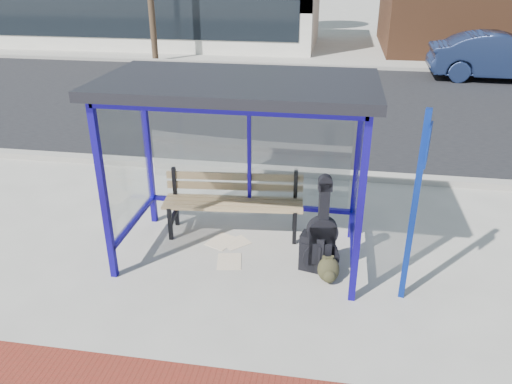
% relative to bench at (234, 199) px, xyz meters
% --- Properties ---
extents(ground, '(120.00, 120.00, 0.00)m').
position_rel_bench_xyz_m(ground, '(0.21, -0.62, -0.54)').
color(ground, '#B2ADA0').
rests_on(ground, ground).
extents(curb_near, '(60.00, 0.25, 0.12)m').
position_rel_bench_xyz_m(curb_near, '(0.21, 2.28, -0.48)').
color(curb_near, gray).
rests_on(curb_near, ground).
extents(street_asphalt, '(60.00, 10.00, 0.00)m').
position_rel_bench_xyz_m(street_asphalt, '(0.21, 7.38, -0.53)').
color(street_asphalt, black).
rests_on(street_asphalt, ground).
extents(curb_far, '(60.00, 0.25, 0.12)m').
position_rel_bench_xyz_m(curb_far, '(0.21, 12.48, -0.48)').
color(curb_far, gray).
rests_on(curb_far, ground).
extents(far_sidewalk, '(60.00, 4.00, 0.01)m').
position_rel_bench_xyz_m(far_sidewalk, '(0.21, 14.38, -0.53)').
color(far_sidewalk, '#B2ADA0').
rests_on(far_sidewalk, ground).
extents(bus_shelter, '(3.30, 1.80, 2.42)m').
position_rel_bench_xyz_m(bus_shelter, '(0.21, -0.55, 1.53)').
color(bus_shelter, '#160C89').
rests_on(bus_shelter, ground).
extents(bench, '(2.04, 0.67, 0.95)m').
position_rel_bench_xyz_m(bench, '(0.00, 0.00, 0.00)').
color(bench, black).
rests_on(bench, ground).
extents(guitar_bag, '(0.48, 0.21, 1.28)m').
position_rel_bench_xyz_m(guitar_bag, '(1.31, -0.85, -0.07)').
color(guitar_bag, black).
rests_on(guitar_bag, ground).
extents(suitcase, '(0.36, 0.28, 0.57)m').
position_rel_bench_xyz_m(suitcase, '(1.21, -0.81, -0.27)').
color(suitcase, black).
rests_on(suitcase, ground).
extents(backpack, '(0.31, 0.29, 0.33)m').
position_rel_bench_xyz_m(backpack, '(1.42, -1.05, -0.38)').
color(backpack, '#2C2B18').
rests_on(backpack, ground).
extents(sign_post, '(0.12, 0.29, 2.33)m').
position_rel_bench_xyz_m(sign_post, '(2.31, -1.22, 0.77)').
color(sign_post, navy).
rests_on(sign_post, ground).
extents(newspaper_a, '(0.47, 0.51, 0.01)m').
position_rel_bench_xyz_m(newspaper_a, '(-0.12, -0.32, -0.53)').
color(newspaper_a, white).
rests_on(newspaper_a, ground).
extents(newspaper_b, '(0.38, 0.45, 0.01)m').
position_rel_bench_xyz_m(newspaper_b, '(0.10, -0.82, -0.53)').
color(newspaper_b, white).
rests_on(newspaper_b, ground).
extents(newspaper_c, '(0.45, 0.45, 0.01)m').
position_rel_bench_xyz_m(newspaper_c, '(0.09, -0.32, -0.53)').
color(newspaper_c, white).
rests_on(newspaper_c, ground).
extents(parked_car, '(4.65, 1.73, 1.52)m').
position_rel_bench_xyz_m(parked_car, '(6.64, 11.38, 0.22)').
color(parked_car, '#192547').
rests_on(parked_car, ground).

